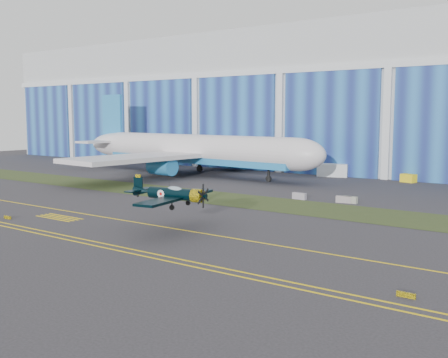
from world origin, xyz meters
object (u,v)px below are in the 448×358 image
Objects in this scene: shipping_container at (333,170)px; tug at (408,178)px; jetliner at (195,117)px; warbird at (172,194)px.

tug is at bearing -16.19° from shipping_container.
tug is (37.93, 12.05, -10.49)m from jetliner.
shipping_container is (-6.48, 53.61, -2.51)m from warbird.
warbird is at bearing -98.13° from shipping_container.
tug is (7.82, 53.32, -3.02)m from warbird.
tug is (14.30, -0.29, -0.51)m from shipping_container.
warbird reaches higher than tug.
jetliner is 28.47m from shipping_container.
jetliner is 41.16m from tug.
warbird is 54.06m from shipping_container.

